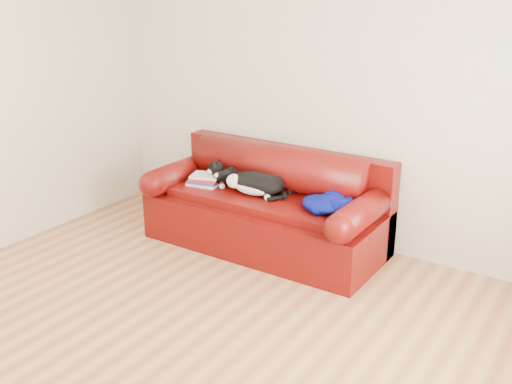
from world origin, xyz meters
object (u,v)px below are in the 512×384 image
sofa_base (265,222)px  blanket (328,203)px  book_stack (205,180)px  cat (255,184)px

sofa_base → blanket: (0.64, -0.05, 0.32)m
book_stack → cat: (0.52, 0.04, 0.05)m
book_stack → cat: 0.53m
sofa_base → cat: 0.37m
sofa_base → cat: cat is taller
book_stack → cat: bearing=3.8°
sofa_base → blanket: blanket is taller
blanket → book_stack: bearing=-178.4°
book_stack → blanket: 1.23m
sofa_base → blanket: size_ratio=3.96×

